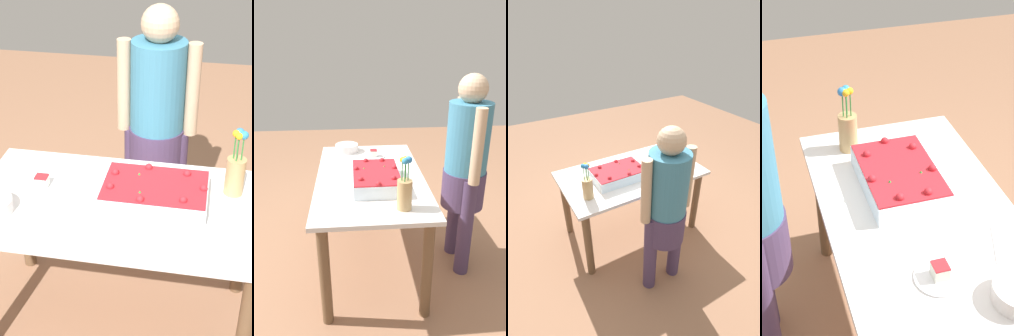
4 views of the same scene
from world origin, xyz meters
The scene contains 8 objects.
ground_plane centered at (0.00, 0.00, 0.00)m, with size 8.00×8.00×0.00m, color #996B4E.
dining_table centered at (0.00, 0.00, 0.62)m, with size 1.38×0.78×0.75m.
sheet_cake centered at (0.16, 0.03, 0.80)m, with size 0.48×0.32×0.12m.
serving_plate_with_slice centered at (-0.39, 0.05, 0.77)m, with size 0.19×0.19×0.07m.
cake_knife centered at (-0.29, -0.21, 0.75)m, with size 0.20×0.02×0.00m, color silver.
flower_vase centered at (0.52, 0.17, 0.87)m, with size 0.09×0.09×0.33m.
fruit_bowl centered at (-0.55, -0.17, 0.78)m, with size 0.20×0.20×0.07m, color silver.
person_standing centered at (0.08, 0.69, 0.85)m, with size 0.45×0.31×1.49m.
Camera 2 is at (2.23, -0.12, 1.73)m, focal length 35.00 mm.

